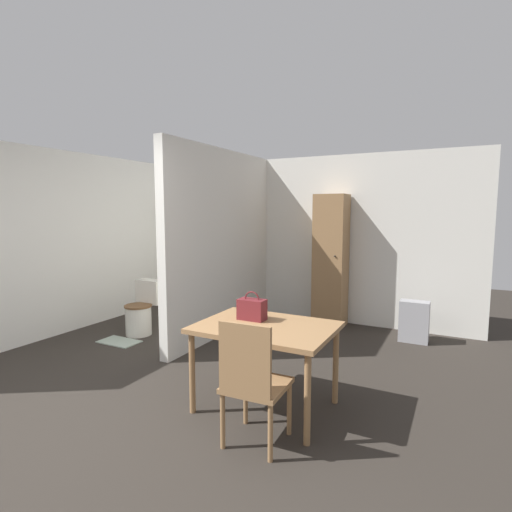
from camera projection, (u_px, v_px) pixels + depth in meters
ground_plane at (73, 440)px, 2.96m from camera, size 16.00×16.00×0.00m
wall_back at (288, 238)px, 6.40m from camera, size 5.70×0.12×2.50m
wall_left at (76, 242)px, 5.68m from camera, size 0.12×5.00×2.50m
partition_wall at (222, 243)px, 5.43m from camera, size 0.12×2.50×2.50m
dining_table at (266, 334)px, 3.37m from camera, size 1.14×0.84×0.73m
wooden_chair at (252, 380)px, 2.82m from camera, size 0.45×0.45×0.94m
toilet at (142, 311)px, 5.50m from camera, size 0.39×0.52×0.72m
handbag at (252, 309)px, 3.52m from camera, size 0.24×0.13×0.26m
wooden_cabinet at (331, 261)px, 5.82m from camera, size 0.44×0.43×1.92m
bath_mat at (119, 342)px, 5.15m from camera, size 0.53×0.31×0.01m
space_heater at (414, 321)px, 5.14m from camera, size 0.36×0.20×0.53m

